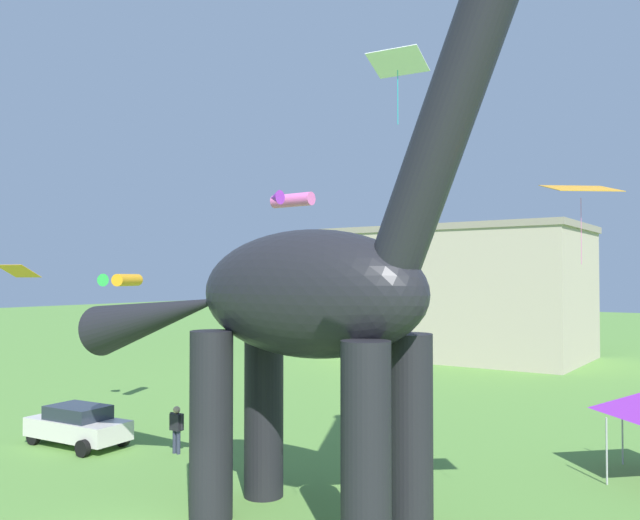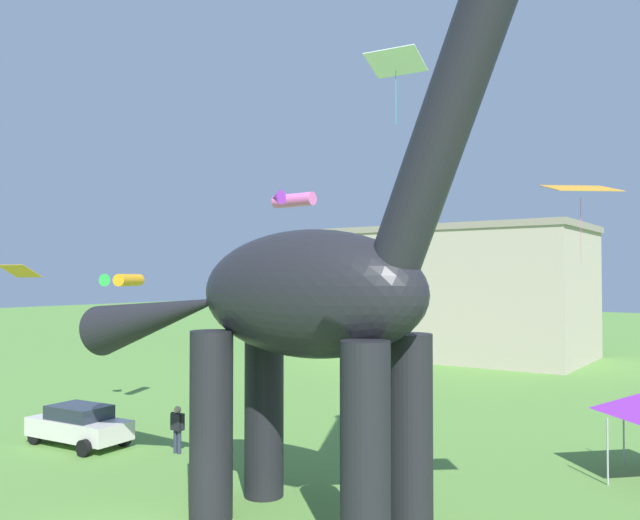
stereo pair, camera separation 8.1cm
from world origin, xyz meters
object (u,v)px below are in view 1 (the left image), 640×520
kite_high_left (581,189)px  kite_far_right (289,200)px  kite_near_high (123,280)px  kite_near_low (19,271)px  person_watching_child (251,408)px  kite_mid_center (398,63)px  person_vendor_side (177,425)px  dinosaur_sculpture (306,294)px  parked_sedan_left (78,425)px

kite_high_left → kite_far_right: 20.49m
kite_near_high → kite_far_right: kite_far_right is taller
kite_high_left → kite_near_high: size_ratio=0.86×
kite_near_low → person_watching_child: bearing=77.5°
kite_near_low → kite_far_right: 14.39m
kite_mid_center → person_watching_child: bearing=137.5°
kite_near_low → kite_high_left: bearing=7.3°
person_vendor_side → kite_mid_center: kite_mid_center is taller
kite_near_high → kite_mid_center: size_ratio=1.84×
person_vendor_side → kite_near_low: 7.86m
kite_near_low → dinosaur_sculpture: bearing=7.0°
dinosaur_sculpture → person_vendor_side: (-8.00, 2.93, -5.05)m
kite_near_low → kite_far_right: (1.27, 13.83, 3.75)m
dinosaur_sculpture → kite_high_left: size_ratio=9.29×
dinosaur_sculpture → kite_near_high: bearing=140.3°
person_watching_child → kite_near_high: kite_near_high is taller
kite_high_left → kite_near_high: (-22.09, 5.35, -2.11)m
kite_near_high → kite_far_right: 9.09m
person_vendor_side → kite_far_right: 13.55m
dinosaur_sculpture → kite_far_right: 16.57m
dinosaur_sculpture → kite_mid_center: 8.08m
kite_far_right → kite_near_high: bearing=-130.5°
kite_mid_center → kite_far_right: 22.96m
kite_far_right → person_watching_child: bearing=-77.2°
person_watching_child → kite_near_high: 8.71m
parked_sedan_left → kite_high_left: 20.36m
kite_near_low → kite_mid_center: size_ratio=1.21×
person_watching_child → kite_near_low: bearing=102.4°
kite_high_left → kite_near_high: 22.83m
dinosaur_sculpture → kite_mid_center: size_ratio=14.64×
kite_near_high → kite_mid_center: (20.52, -10.99, 3.67)m
person_watching_child → kite_far_right: size_ratio=0.43×
person_vendor_side → kite_near_high: kite_near_high is taller
parked_sedan_left → kite_mid_center: 20.57m
parked_sedan_left → person_watching_child: 7.48m
dinosaur_sculpture → kite_mid_center: (5.24, -4.71, 3.96)m
parked_sedan_left → kite_mid_center: bearing=-24.6°
kite_near_low → kite_far_right: kite_far_right is taller
kite_high_left → dinosaur_sculpture: bearing=-172.2°
kite_near_low → person_vendor_side: bearing=52.8°
parked_sedan_left → person_watching_child: size_ratio=4.04×
person_vendor_side → kite_mid_center: bearing=173.3°
person_watching_child → kite_high_left: kite_high_left is taller
dinosaur_sculpture → person_watching_child: bearing=119.8°
kite_near_low → kite_near_high: size_ratio=0.66×
dinosaur_sculpture → kite_near_low: (-11.28, -1.38, 0.64)m
dinosaur_sculpture → kite_near_high: dinosaur_sculpture is taller
kite_high_left → kite_mid_center: 6.06m
person_vendor_side → kite_mid_center: (13.24, -7.64, 9.01)m
parked_sedan_left → person_watching_child: bearing=62.4°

